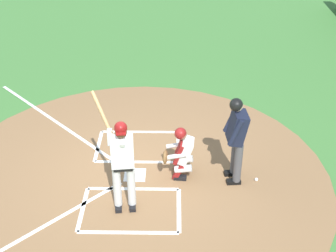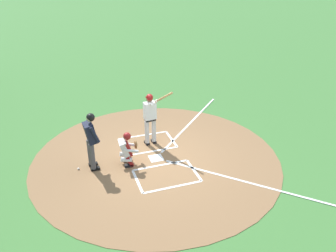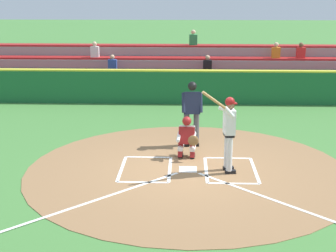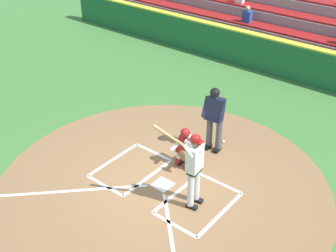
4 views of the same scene
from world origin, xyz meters
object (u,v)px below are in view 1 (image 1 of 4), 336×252
batter (122,160)px  catcher (181,152)px  baseball (256,179)px  plate_umpire (236,135)px

batter → catcher: (0.99, -1.06, -0.51)m
catcher → baseball: catcher is taller
catcher → baseball: 1.64m
batter → plate_umpire: 2.28m
batter → baseball: (0.82, -2.59, -1.06)m
batter → plate_umpire: bearing=-67.7°
batter → plate_umpire: (0.87, -2.11, -0.02)m
plate_umpire → baseball: bearing=-95.7°
baseball → plate_umpire: bearing=84.3°
plate_umpire → baseball: plate_umpire is taller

